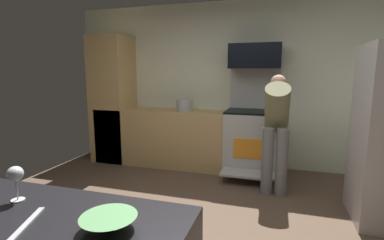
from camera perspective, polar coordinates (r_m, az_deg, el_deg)
ground_plane at (r=2.82m, az=-2.44°, el=-22.76°), size 5.20×4.80×0.02m
wall_back at (r=4.66m, az=7.10°, el=6.97°), size 5.20×0.12×2.60m
lower_cabinet_run at (r=4.68m, az=-4.84°, el=-3.50°), size 2.40×0.60×0.90m
cabinet_column at (r=5.04m, az=-15.58°, el=4.03°), size 0.60×0.60×2.10m
oven_range at (r=4.34m, az=11.92°, el=-3.81°), size 0.76×0.95×1.56m
microwave at (r=4.33m, az=12.59°, el=12.44°), size 0.74×0.38×0.35m
person_cook at (r=3.66m, az=16.61°, el=-0.80°), size 0.31×0.60×1.47m
mixing_bowl_small at (r=1.19m, az=-16.40°, el=-19.27°), size 0.22×0.22×0.06m
wine_glass_near at (r=1.56m, az=-32.03°, el=-9.46°), size 0.07×0.07×0.17m
knife_chef at (r=1.35m, az=-30.51°, el=-17.76°), size 0.12×0.27×0.01m
stock_pot at (r=4.49m, az=-1.56°, el=3.00°), size 0.26×0.26×0.18m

